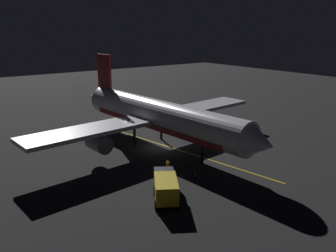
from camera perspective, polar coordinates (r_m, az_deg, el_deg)
name	(u,v)px	position (r m, az deg, el deg)	size (l,w,h in m)	color
ground_plane	(160,148)	(47.87, -1.42, -3.62)	(180.00, 180.00, 0.20)	black
apron_guide_stripe	(187,153)	(45.78, 3.19, -4.43)	(0.24, 27.51, 0.01)	gold
airliner	(156,116)	(47.02, -1.92, 1.74)	(36.63, 36.67, 11.97)	silver
baggage_truck	(166,187)	(33.60, -0.40, -10.04)	(4.83, 6.06, 2.21)	gold
catering_truck	(222,130)	(52.16, 8.95, -0.68)	(5.82, 4.70, 2.31)	navy
ground_crew_worker	(168,167)	(38.71, -0.05, -6.87)	(0.40, 0.40, 1.74)	black
traffic_cone_near_left	(221,148)	(47.13, 8.82, -3.68)	(0.50, 0.50, 0.55)	#EA590F
traffic_cone_near_right	(175,172)	(39.18, 1.10, -7.60)	(0.50, 0.50, 0.55)	#EA590F
traffic_cone_under_wing	(195,173)	(38.94, 4.54, -7.80)	(0.50, 0.50, 0.55)	#EA590F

